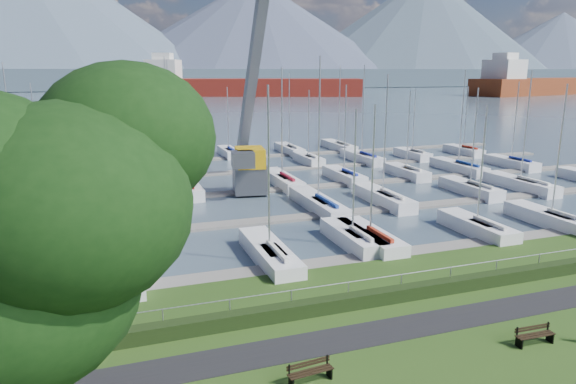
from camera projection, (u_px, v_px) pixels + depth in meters
name	position (u px, v px, depth m)	size (l,w,h in m)	color
path	(397.00, 329.00, 23.15)	(160.00, 2.00, 0.04)	black
water	(131.00, 93.00, 264.91)	(800.00, 540.00, 0.20)	#455665
hedge	(370.00, 298.00, 25.46)	(80.00, 0.70, 0.70)	black
fence	(367.00, 279.00, 25.63)	(0.04, 0.04, 80.00)	#94979C
foothill	(125.00, 79.00, 327.74)	(900.00, 80.00, 12.00)	#435462
mountains	(128.00, 22.00, 389.23)	(1190.00, 360.00, 115.00)	#40495E
docks	(241.00, 193.00, 49.85)	(90.00, 41.60, 0.25)	slate
bench_left	(310.00, 372.00, 19.16)	(1.83, 0.59, 0.85)	black
bench_right	(534.00, 335.00, 21.80)	(1.81, 0.49, 0.85)	black
tree	(8.00, 221.00, 12.27)	(9.66, 9.03, 12.23)	black
crane	(251.00, 134.00, 49.61)	(4.82, 13.35, 22.35)	#57595F
cargo_ship_mid	(235.00, 88.00, 236.73)	(106.15, 54.29, 21.50)	maroon
cargo_ship_east	(537.00, 86.00, 248.55)	(87.87, 35.50, 21.50)	maroon
sailboat_fleet	(206.00, 134.00, 49.87)	(74.74, 49.70, 13.42)	navy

